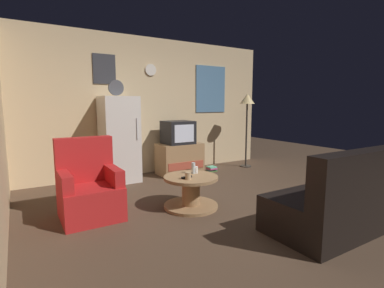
# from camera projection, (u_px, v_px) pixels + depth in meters

# --- Properties ---
(ground_plane) EXTENTS (12.00, 12.00, 0.00)m
(ground_plane) POSITION_uv_depth(u_px,v_px,m) (228.00, 207.00, 3.87)
(ground_plane) COLOR #4C3828
(wall_with_art) EXTENTS (5.20, 0.12, 2.63)m
(wall_with_art) POSITION_uv_depth(u_px,v_px,m) (153.00, 106.00, 5.77)
(wall_with_art) COLOR #D1B284
(wall_with_art) RESTS_ON ground_plane
(fridge) EXTENTS (0.60, 0.62, 1.77)m
(fridge) POSITION_uv_depth(u_px,v_px,m) (119.00, 139.00, 5.10)
(fridge) COLOR silver
(fridge) RESTS_ON ground_plane
(tv_stand) EXTENTS (0.84, 0.53, 0.60)m
(tv_stand) POSITION_uv_depth(u_px,v_px,m) (180.00, 159.00, 5.69)
(tv_stand) COLOR #9E754C
(tv_stand) RESTS_ON ground_plane
(crt_tv) EXTENTS (0.54, 0.51, 0.44)m
(crt_tv) POSITION_uv_depth(u_px,v_px,m) (178.00, 132.00, 5.60)
(crt_tv) COLOR black
(crt_tv) RESTS_ON tv_stand
(standing_lamp) EXTENTS (0.32, 0.32, 1.59)m
(standing_lamp) POSITION_uv_depth(u_px,v_px,m) (247.00, 104.00, 6.20)
(standing_lamp) COLOR #332D28
(standing_lamp) RESTS_ON ground_plane
(coffee_table) EXTENTS (0.72, 0.72, 0.43)m
(coffee_table) POSITION_uv_depth(u_px,v_px,m) (191.00, 192.00, 3.85)
(coffee_table) COLOR #9E754C
(coffee_table) RESTS_ON ground_plane
(wine_glass) EXTENTS (0.05, 0.05, 0.15)m
(wine_glass) POSITION_uv_depth(u_px,v_px,m) (193.00, 168.00, 3.96)
(wine_glass) COLOR silver
(wine_glass) RESTS_ON coffee_table
(mug_ceramic_white) EXTENTS (0.08, 0.08, 0.09)m
(mug_ceramic_white) POSITION_uv_depth(u_px,v_px,m) (195.00, 170.00, 3.98)
(mug_ceramic_white) COLOR silver
(mug_ceramic_white) RESTS_ON coffee_table
(mug_ceramic_tan) EXTENTS (0.08, 0.08, 0.09)m
(mug_ceramic_tan) POSITION_uv_depth(u_px,v_px,m) (188.00, 176.00, 3.66)
(mug_ceramic_tan) COLOR tan
(mug_ceramic_tan) RESTS_ON coffee_table
(remote_control) EXTENTS (0.16, 0.07, 0.02)m
(remote_control) POSITION_uv_depth(u_px,v_px,m) (187.00, 177.00, 3.73)
(remote_control) COLOR black
(remote_control) RESTS_ON coffee_table
(armchair) EXTENTS (0.68, 0.68, 0.96)m
(armchair) POSITION_uv_depth(u_px,v_px,m) (89.00, 190.00, 3.52)
(armchair) COLOR red
(armchair) RESTS_ON ground_plane
(couch) EXTENTS (1.70, 0.80, 0.92)m
(couch) POSITION_uv_depth(u_px,v_px,m) (344.00, 201.00, 3.17)
(couch) COLOR black
(couch) RESTS_ON ground_plane
(book_stack) EXTENTS (0.19, 0.17, 0.11)m
(book_stack) POSITION_uv_depth(u_px,v_px,m) (212.00, 169.00, 5.90)
(book_stack) COLOR #497637
(book_stack) RESTS_ON ground_plane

